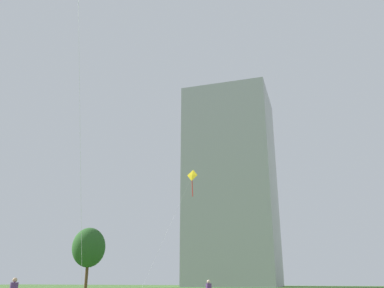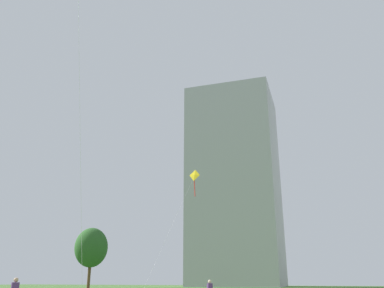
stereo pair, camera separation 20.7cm
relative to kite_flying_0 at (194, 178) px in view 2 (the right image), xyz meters
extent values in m
sphere|color=beige|center=(8.40, -17.03, -11.74)|extent=(0.22, 0.22, 0.22)
sphere|color=tan|center=(1.07, -26.31, -11.64)|extent=(0.24, 0.24, 0.24)
cylinder|color=silver|center=(-0.54, -4.97, -6.50)|extent=(1.09, 10.19, 13.69)
pyramid|color=yellow|center=(0.01, 0.09, 0.37)|extent=(1.12, 1.24, 1.28)
cylinder|color=red|center=(0.00, 0.12, -1.10)|extent=(0.21, 0.10, 2.29)
cylinder|color=silver|center=(5.25, -28.40, 1.97)|extent=(1.56, 2.99, 30.62)
cylinder|color=brown|center=(-8.37, -7.79, -11.47)|extent=(0.30, 0.30, 3.74)
ellipsoid|color=#285623|center=(-8.37, -7.79, -8.41)|extent=(3.39, 3.39, 4.02)
cube|color=#A8A8AD|center=(-17.81, 74.10, 16.32)|extent=(28.02, 26.78, 59.32)
camera|label=1|loc=(18.23, -43.07, -11.67)|focal=37.46mm
camera|label=2|loc=(18.42, -42.99, -11.67)|focal=37.46mm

